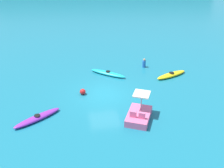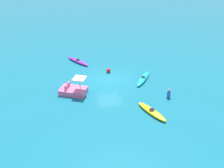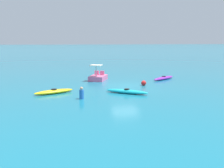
{
  "view_description": "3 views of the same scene",
  "coord_description": "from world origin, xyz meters",
  "px_view_note": "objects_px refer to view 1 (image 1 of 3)",
  "views": [
    {
      "loc": [
        -2.79,
        -19.52,
        11.56
      ],
      "look_at": [
        0.69,
        0.24,
        0.74
      ],
      "focal_mm": 45.76,
      "sensor_mm": 36.0,
      "label": 1
    },
    {
      "loc": [
        21.06,
        -4.62,
        11.57
      ],
      "look_at": [
        1.65,
        -0.08,
        0.39
      ],
      "focal_mm": 38.22,
      "sensor_mm": 36.0,
      "label": 2
    },
    {
      "loc": [
        6.45,
        21.75,
        4.04
      ],
      "look_at": [
        1.29,
        0.09,
        0.22
      ],
      "focal_mm": 40.02,
      "sensor_mm": 36.0,
      "label": 3
    }
  ],
  "objects_px": {
    "buoy_red": "(83,92)",
    "pedal_boat_pink": "(139,115)",
    "kayak_cyan": "(108,73)",
    "kayak_purple": "(37,118)",
    "kayak_yellow": "(171,75)",
    "person_near_shore": "(144,63)"
  },
  "relations": [
    {
      "from": "kayak_yellow",
      "to": "person_near_shore",
      "type": "distance_m",
      "value": 3.02
    },
    {
      "from": "kayak_yellow",
      "to": "buoy_red",
      "type": "relative_size",
      "value": 6.83
    },
    {
      "from": "kayak_cyan",
      "to": "person_near_shore",
      "type": "height_order",
      "value": "person_near_shore"
    },
    {
      "from": "kayak_cyan",
      "to": "person_near_shore",
      "type": "bearing_deg",
      "value": 16.42
    },
    {
      "from": "kayak_purple",
      "to": "kayak_yellow",
      "type": "distance_m",
      "value": 12.44
    },
    {
      "from": "kayak_yellow",
      "to": "buoy_red",
      "type": "bearing_deg",
      "value": -167.36
    },
    {
      "from": "kayak_cyan",
      "to": "person_near_shore",
      "type": "xyz_separation_m",
      "value": [
        3.67,
        1.08,
        0.22
      ]
    },
    {
      "from": "kayak_cyan",
      "to": "kayak_purple",
      "type": "bearing_deg",
      "value": -134.56
    },
    {
      "from": "buoy_red",
      "to": "kayak_purple",
      "type": "bearing_deg",
      "value": -138.93
    },
    {
      "from": "pedal_boat_pink",
      "to": "person_near_shore",
      "type": "xyz_separation_m",
      "value": [
        2.67,
        8.25,
        0.05
      ]
    },
    {
      "from": "pedal_boat_pink",
      "to": "kayak_purple",
      "type": "bearing_deg",
      "value": 170.63
    },
    {
      "from": "kayak_cyan",
      "to": "buoy_red",
      "type": "height_order",
      "value": "buoy_red"
    },
    {
      "from": "buoy_red",
      "to": "pedal_boat_pink",
      "type": "bearing_deg",
      "value": -49.09
    },
    {
      "from": "pedal_boat_pink",
      "to": "person_near_shore",
      "type": "height_order",
      "value": "pedal_boat_pink"
    },
    {
      "from": "buoy_red",
      "to": "kayak_yellow",
      "type": "bearing_deg",
      "value": 12.64
    },
    {
      "from": "kayak_cyan",
      "to": "buoy_red",
      "type": "bearing_deg",
      "value": -129.66
    },
    {
      "from": "person_near_shore",
      "to": "kayak_purple",
      "type": "bearing_deg",
      "value": -143.49
    },
    {
      "from": "kayak_yellow",
      "to": "person_near_shore",
      "type": "height_order",
      "value": "person_near_shore"
    },
    {
      "from": "pedal_boat_pink",
      "to": "buoy_red",
      "type": "xyz_separation_m",
      "value": [
        -3.54,
        4.09,
        -0.1
      ]
    },
    {
      "from": "kayak_cyan",
      "to": "pedal_boat_pink",
      "type": "relative_size",
      "value": 1.12
    },
    {
      "from": "kayak_purple",
      "to": "kayak_yellow",
      "type": "xyz_separation_m",
      "value": [
        11.49,
        4.77,
        0.0
      ]
    },
    {
      "from": "kayak_yellow",
      "to": "pedal_boat_pink",
      "type": "relative_size",
      "value": 1.14
    }
  ]
}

